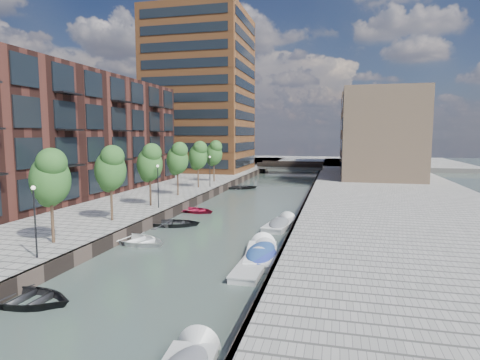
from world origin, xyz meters
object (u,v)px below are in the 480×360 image
at_px(tree_1, 50,176).
at_px(motorboat_3, 264,256).
at_px(sloop_3, 137,244).
at_px(motorboat_4, 281,224).
at_px(tree_6, 214,153).
at_px(tree_2, 110,168).
at_px(tree_4, 177,158).
at_px(sloop_1, 174,226).
at_px(sloop_0, 25,303).
at_px(sloop_4, 242,189).
at_px(bridge, 291,166).
at_px(car, 350,169).
at_px(tree_3, 150,162).
at_px(tree_5, 198,155).
at_px(motorboat_2, 253,268).
at_px(motorboat_0, 261,253).
at_px(sloop_2, 195,212).

relative_size(tree_1, motorboat_3, 1.20).
height_order(sloop_3, motorboat_4, motorboat_4).
bearing_deg(tree_6, tree_2, -90.00).
relative_size(tree_4, sloop_1, 1.27).
bearing_deg(sloop_0, tree_1, 28.94).
xyz_separation_m(tree_6, sloop_0, (3.53, -41.51, -5.31)).
bearing_deg(sloop_4, bridge, -32.57).
bearing_deg(tree_1, car, 69.43).
relative_size(tree_3, tree_4, 1.00).
bearing_deg(sloop_1, tree_5, 0.14).
bearing_deg(sloop_4, motorboat_3, 172.36).
distance_m(bridge, tree_2, 54.81).
relative_size(tree_6, sloop_3, 1.19).
bearing_deg(bridge, motorboat_2, -85.71).
relative_size(tree_4, motorboat_3, 1.20).
bearing_deg(tree_4, motorboat_0, -53.36).
bearing_deg(bridge, sloop_2, -96.22).
bearing_deg(sloop_2, sloop_3, -165.59).
relative_size(tree_1, motorboat_2, 1.28).
relative_size(tree_1, tree_3, 1.00).
bearing_deg(bridge, car, -31.73).
height_order(sloop_0, motorboat_3, motorboat_3).
distance_m(sloop_1, sloop_2, 6.32).
bearing_deg(sloop_0, tree_3, 10.21).
relative_size(bridge, tree_4, 2.18).
xyz_separation_m(tree_4, sloop_1, (3.96, -10.70, -5.31)).
distance_m(tree_6, sloop_2, 19.49).
distance_m(sloop_2, motorboat_3, 16.84).
height_order(tree_2, tree_4, same).
relative_size(tree_5, sloop_3, 1.19).
bearing_deg(tree_6, motorboat_3, -67.50).
relative_size(tree_1, tree_5, 1.00).
relative_size(tree_5, motorboat_2, 1.28).
bearing_deg(sloop_2, sloop_4, 12.39).
bearing_deg(tree_6, motorboat_2, -69.17).
relative_size(bridge, tree_3, 2.18).
xyz_separation_m(tree_4, tree_5, (0.00, 7.00, 0.00)).
relative_size(motorboat_3, motorboat_4, 0.93).
height_order(tree_5, sloop_2, tree_5).
distance_m(tree_1, sloop_1, 12.24).
relative_size(tree_2, tree_5, 1.00).
height_order(bridge, sloop_0, bridge).
bearing_deg(tree_5, motorboat_3, -62.11).
bearing_deg(tree_6, sloop_3, -83.15).
xyz_separation_m(tree_5, tree_6, (0.00, 7.00, 0.00)).
distance_m(tree_3, motorboat_0, 17.54).
distance_m(tree_1, tree_4, 21.00).
xyz_separation_m(tree_4, sloop_3, (3.70, -16.77, -5.31)).
xyz_separation_m(tree_2, motorboat_0, (13.05, -3.55, -5.09)).
distance_m(tree_2, sloop_0, 14.94).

